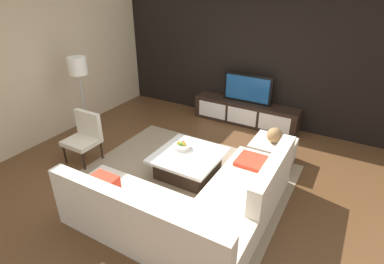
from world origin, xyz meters
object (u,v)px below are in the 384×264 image
sectional_couch (192,206)px  decorative_ball (275,135)px  coffee_table (188,163)px  floor_lamp (78,71)px  ottoman (272,152)px  television (247,88)px  media_console (245,113)px  fruit_bowl (182,146)px  accent_chair_near (85,134)px

sectional_couch → decorative_ball: 2.06m
coffee_table → floor_lamp: bearing=176.9°
ottoman → sectional_couch: bearing=-103.1°
television → sectional_couch: 3.34m
media_console → floor_lamp: floor_lamp is taller
television → coffee_table: bearing=-92.5°
decorative_ball → ottoman: bearing=0.0°
coffee_table → ottoman: (1.09, 1.03, -0.00)m
sectional_couch → coffee_table: 1.15m
sectional_couch → ottoman: (0.46, 2.00, -0.09)m
television → decorative_ball: 1.63m
fruit_bowl → decorative_ball: bearing=36.4°
decorative_ball → fruit_bowl: bearing=-143.6°
television → accent_chair_near: television is taller
television → coffee_table: (-0.10, -2.30, -0.61)m
sectional_couch → ottoman: 2.05m
television → media_console: bearing=-90.0°
accent_chair_near → floor_lamp: bearing=143.9°
sectional_couch → fruit_bowl: bearing=127.0°
ottoman → accent_chair_near: bearing=-152.3°
media_console → fruit_bowl: fruit_bowl is taller
sectional_couch → ottoman: sectional_couch is taller
fruit_bowl → decorative_ball: (1.27, 0.93, 0.10)m
coffee_table → fruit_bowl: bearing=151.1°
floor_lamp → ottoman: floor_lamp is taller
ottoman → decorative_ball: size_ratio=2.68×
floor_lamp → decorative_ball: bearing=14.4°
media_console → coffee_table: 2.30m
coffee_table → decorative_ball: decorative_ball is taller
coffee_table → media_console: bearing=87.5°
coffee_table → ottoman: bearing=43.6°
coffee_table → ottoman: size_ratio=1.50×
television → coffee_table: size_ratio=1.01×
coffee_table → floor_lamp: floor_lamp is taller
television → accent_chair_near: (-1.90, -2.78, -0.32)m
coffee_table → decorative_ball: size_ratio=4.03×
ottoman → fruit_bowl: 1.59m
floor_lamp → decorative_ball: floor_lamp is taller
media_console → fruit_bowl: 2.22m
television → floor_lamp: bearing=-139.4°
fruit_bowl → decorative_ball: 1.58m
decorative_ball → coffee_table: bearing=-136.4°
coffee_table → sectional_couch: bearing=-57.2°
accent_chair_near → ottoman: (2.89, 1.51, -0.29)m
accent_chair_near → ottoman: bearing=35.8°
sectional_couch → floor_lamp: floor_lamp is taller
sectional_couch → accent_chair_near: 2.48m
television → coffee_table: 2.38m
floor_lamp → fruit_bowl: 2.44m
coffee_table → accent_chair_near: size_ratio=1.21×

